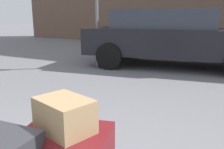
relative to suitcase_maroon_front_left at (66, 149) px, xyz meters
name	(u,v)px	position (x,y,z in m)	size (l,w,h in m)	color
suitcase_maroon_front_left	(66,149)	(0.00, 0.00, 0.00)	(0.53, 0.40, 0.25)	maroon
duffel_bag_tan_topmost_pile	(65,115)	(0.00, 0.00, 0.22)	(0.34, 0.24, 0.20)	#9E7F56
parked_car	(171,37)	(-0.60, 5.09, 0.30)	(4.51, 2.40, 1.42)	black
no_parking_sign	(97,8)	(-2.19, 4.12, 0.99)	(0.49, 0.12, 2.35)	slate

